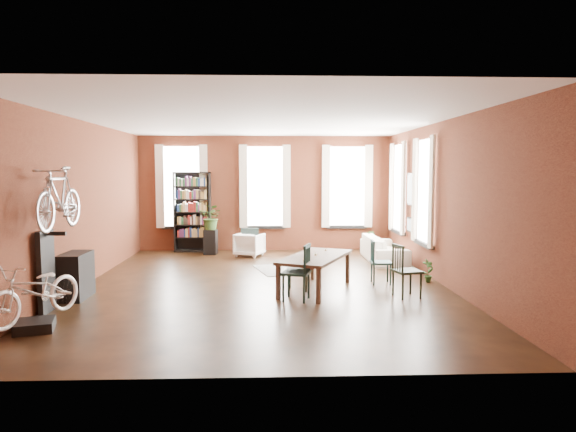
{
  "coord_description": "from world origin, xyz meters",
  "views": [
    {
      "loc": [
        0.09,
        -9.87,
        2.22
      ],
      "look_at": [
        0.49,
        0.6,
        1.3
      ],
      "focal_mm": 32.0,
      "sensor_mm": 36.0,
      "label": 1
    }
  ],
  "objects_px": {
    "plant_stand": "(211,242)",
    "dining_chair_a": "(296,272)",
    "dining_table": "(315,273)",
    "bookshelf": "(193,212)",
    "cream_sofa": "(384,245)",
    "console_table": "(76,276)",
    "bike_trainer": "(35,326)",
    "bicycle_floor": "(35,264)",
    "dining_chair_c": "(407,271)",
    "white_armchair": "(249,243)",
    "dining_chair_b": "(298,268)",
    "dining_chair_d": "(381,262)"
  },
  "relations": [
    {
      "from": "bookshelf",
      "to": "bike_trainer",
      "type": "height_order",
      "value": "bookshelf"
    },
    {
      "from": "dining_chair_b",
      "to": "plant_stand",
      "type": "distance_m",
      "value": 4.75
    },
    {
      "from": "dining_chair_a",
      "to": "white_armchair",
      "type": "xyz_separation_m",
      "value": [
        -0.97,
        4.66,
        -0.15
      ]
    },
    {
      "from": "dining_chair_b",
      "to": "dining_chair_d",
      "type": "relative_size",
      "value": 0.99
    },
    {
      "from": "white_armchair",
      "to": "bicycle_floor",
      "type": "relative_size",
      "value": 0.42
    },
    {
      "from": "dining_chair_d",
      "to": "white_armchair",
      "type": "xyz_separation_m",
      "value": [
        -2.72,
        3.41,
        -0.1
      ]
    },
    {
      "from": "cream_sofa",
      "to": "bicycle_floor",
      "type": "distance_m",
      "value": 8.12
    },
    {
      "from": "console_table",
      "to": "dining_table",
      "type": "bearing_deg",
      "value": 5.54
    },
    {
      "from": "dining_table",
      "to": "dining_chair_b",
      "type": "distance_m",
      "value": 0.34
    },
    {
      "from": "bicycle_floor",
      "to": "bookshelf",
      "type": "bearing_deg",
      "value": 102.53
    },
    {
      "from": "dining_chair_c",
      "to": "plant_stand",
      "type": "bearing_deg",
      "value": 25.06
    },
    {
      "from": "bike_trainer",
      "to": "bicycle_floor",
      "type": "distance_m",
      "value": 0.87
    },
    {
      "from": "dining_chair_c",
      "to": "dining_chair_d",
      "type": "height_order",
      "value": "dining_chair_c"
    },
    {
      "from": "plant_stand",
      "to": "bicycle_floor",
      "type": "relative_size",
      "value": 0.42
    },
    {
      "from": "dining_chair_a",
      "to": "cream_sofa",
      "type": "distance_m",
      "value": 4.48
    },
    {
      "from": "plant_stand",
      "to": "dining_chair_a",
      "type": "bearing_deg",
      "value": -68.02
    },
    {
      "from": "bookshelf",
      "to": "dining_table",
      "type": "bearing_deg",
      "value": -58.25
    },
    {
      "from": "console_table",
      "to": "dining_chair_b",
      "type": "bearing_deg",
      "value": 6.57
    },
    {
      "from": "bookshelf",
      "to": "bike_trainer",
      "type": "distance_m",
      "value": 7.23
    },
    {
      "from": "dining_chair_d",
      "to": "cream_sofa",
      "type": "height_order",
      "value": "dining_chair_d"
    },
    {
      "from": "dining_table",
      "to": "bike_trainer",
      "type": "height_order",
      "value": "dining_table"
    },
    {
      "from": "dining_chair_b",
      "to": "bookshelf",
      "type": "height_order",
      "value": "bookshelf"
    },
    {
      "from": "dining_chair_b",
      "to": "bookshelf",
      "type": "relative_size",
      "value": 0.38
    },
    {
      "from": "dining_chair_c",
      "to": "console_table",
      "type": "height_order",
      "value": "dining_chair_c"
    },
    {
      "from": "console_table",
      "to": "plant_stand",
      "type": "height_order",
      "value": "console_table"
    },
    {
      "from": "dining_chair_b",
      "to": "console_table",
      "type": "xyz_separation_m",
      "value": [
        -3.92,
        -0.45,
        -0.02
      ]
    },
    {
      "from": "bike_trainer",
      "to": "dining_chair_a",
      "type": "bearing_deg",
      "value": 22.67
    },
    {
      "from": "bike_trainer",
      "to": "plant_stand",
      "type": "xyz_separation_m",
      "value": [
        1.72,
        6.57,
        0.26
      ]
    },
    {
      "from": "plant_stand",
      "to": "white_armchair",
      "type": "bearing_deg",
      "value": -18.5
    },
    {
      "from": "dining_table",
      "to": "plant_stand",
      "type": "xyz_separation_m",
      "value": [
        -2.42,
        4.3,
        0.0
      ]
    },
    {
      "from": "bookshelf",
      "to": "plant_stand",
      "type": "relative_size",
      "value": 3.31
    },
    {
      "from": "dining_chair_b",
      "to": "console_table",
      "type": "bearing_deg",
      "value": -77.64
    },
    {
      "from": "dining_table",
      "to": "plant_stand",
      "type": "bearing_deg",
      "value": 143.76
    },
    {
      "from": "dining_chair_c",
      "to": "bookshelf",
      "type": "height_order",
      "value": "bookshelf"
    },
    {
      "from": "cream_sofa",
      "to": "console_table",
      "type": "distance_m",
      "value": 7.15
    },
    {
      "from": "dining_chair_c",
      "to": "bike_trainer",
      "type": "xyz_separation_m",
      "value": [
        -5.71,
        -1.71,
        -0.4
      ]
    },
    {
      "from": "dining_chair_a",
      "to": "bike_trainer",
      "type": "distance_m",
      "value": 4.07
    },
    {
      "from": "dining_chair_a",
      "to": "dining_chair_d",
      "type": "height_order",
      "value": "dining_chair_a"
    },
    {
      "from": "dining_chair_b",
      "to": "white_armchair",
      "type": "distance_m",
      "value": 4.05
    },
    {
      "from": "bicycle_floor",
      "to": "dining_table",
      "type": "bearing_deg",
      "value": 50.46
    },
    {
      "from": "bike_trainer",
      "to": "console_table",
      "type": "bearing_deg",
      "value": 93.24
    },
    {
      "from": "dining_chair_c",
      "to": "dining_table",
      "type": "bearing_deg",
      "value": 56.13
    },
    {
      "from": "dining_chair_a",
      "to": "dining_chair_c",
      "type": "xyz_separation_m",
      "value": [
        1.97,
        0.15,
        -0.02
      ]
    },
    {
      "from": "dining_chair_a",
      "to": "dining_chair_d",
      "type": "distance_m",
      "value": 2.15
    },
    {
      "from": "dining_chair_a",
      "to": "bookshelf",
      "type": "bearing_deg",
      "value": -137.83
    },
    {
      "from": "dining_table",
      "to": "white_armchair",
      "type": "xyz_separation_m",
      "value": [
        -1.37,
        3.95,
        0.0
      ]
    },
    {
      "from": "bike_trainer",
      "to": "plant_stand",
      "type": "distance_m",
      "value": 6.79
    },
    {
      "from": "white_armchair",
      "to": "cream_sofa",
      "type": "relative_size",
      "value": 0.32
    },
    {
      "from": "dining_chair_a",
      "to": "bicycle_floor",
      "type": "bearing_deg",
      "value": -50.27
    },
    {
      "from": "bookshelf",
      "to": "dining_chair_b",
      "type": "bearing_deg",
      "value": -60.94
    }
  ]
}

